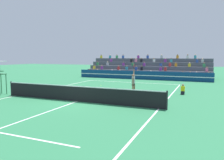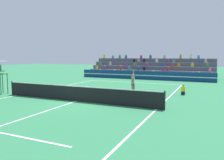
% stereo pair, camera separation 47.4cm
% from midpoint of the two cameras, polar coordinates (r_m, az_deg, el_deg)
% --- Properties ---
extents(ground_plane, '(120.00, 120.00, 0.00)m').
position_cam_midpoint_polar(ground_plane, '(15.02, -8.52, -5.52)').
color(ground_plane, '#2D7A4C').
extents(court_lines, '(11.10, 23.90, 0.01)m').
position_cam_midpoint_polar(court_lines, '(15.02, -8.52, -5.50)').
color(court_lines, white).
rests_on(court_lines, ground).
extents(tennis_net, '(12.00, 0.10, 1.10)m').
position_cam_midpoint_polar(tennis_net, '(14.92, -8.55, -3.47)').
color(tennis_net, black).
rests_on(tennis_net, ground).
extents(sponsor_banner_wall, '(18.00, 0.26, 1.10)m').
position_cam_midpoint_polar(sponsor_banner_wall, '(29.32, 8.42, 1.23)').
color(sponsor_banner_wall, navy).
rests_on(sponsor_banner_wall, ground).
extents(bleacher_stand, '(17.96, 4.75, 3.38)m').
position_cam_midpoint_polar(bleacher_stand, '(32.94, 10.25, 2.55)').
color(bleacher_stand, '#4C515B').
rests_on(bleacher_stand, ground).
extents(umpire_chair, '(0.76, 0.84, 2.67)m').
position_cam_midpoint_polar(umpire_chair, '(19.60, -26.45, 1.69)').
color(umpire_chair, '#337047').
rests_on(umpire_chair, ground).
extents(ball_kid_courtside, '(0.30, 0.36, 0.84)m').
position_cam_midpoint_polar(ball_kid_courtside, '(18.27, 18.80, -2.65)').
color(ball_kid_courtside, black).
rests_on(ball_kid_courtside, ground).
extents(tennis_player, '(0.31, 0.90, 2.50)m').
position_cam_midpoint_polar(tennis_player, '(16.64, 6.32, -0.90)').
color(tennis_player, '#9E7051').
rests_on(tennis_player, ground).
extents(tennis_ball, '(0.07, 0.07, 0.07)m').
position_cam_midpoint_polar(tennis_ball, '(22.63, -1.96, -1.45)').
color(tennis_ball, '#C6DB33').
rests_on(tennis_ball, ground).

